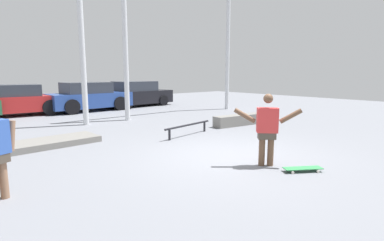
{
  "coord_description": "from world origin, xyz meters",
  "views": [
    {
      "loc": [
        -5.06,
        -4.61,
        1.91
      ],
      "look_at": [
        0.02,
        1.31,
        0.68
      ],
      "focal_mm": 28.0,
      "sensor_mm": 36.0,
      "label": 1
    }
  ],
  "objects_px": {
    "parked_car_red": "(16,100)",
    "parked_car_black": "(137,94)",
    "grind_box": "(240,120)",
    "skateboarder": "(267,127)",
    "skateboard": "(303,168)",
    "grind_rail": "(188,127)",
    "manual_pad": "(29,146)",
    "parked_car_blue": "(89,97)"
  },
  "relations": [
    {
      "from": "skateboard",
      "to": "skateboarder",
      "type": "bearing_deg",
      "value": 140.37
    },
    {
      "from": "grind_rail",
      "to": "parked_car_black",
      "type": "height_order",
      "value": "parked_car_black"
    },
    {
      "from": "parked_car_black",
      "to": "grind_rail",
      "type": "bearing_deg",
      "value": -114.68
    },
    {
      "from": "skateboard",
      "to": "grind_box",
      "type": "distance_m",
      "value": 5.34
    },
    {
      "from": "grind_box",
      "to": "skateboard",
      "type": "bearing_deg",
      "value": -126.24
    },
    {
      "from": "parked_car_red",
      "to": "manual_pad",
      "type": "bearing_deg",
      "value": -93.18
    },
    {
      "from": "parked_car_blue",
      "to": "parked_car_black",
      "type": "bearing_deg",
      "value": 5.39
    },
    {
      "from": "manual_pad",
      "to": "parked_car_blue",
      "type": "xyz_separation_m",
      "value": [
        4.27,
        6.66,
        0.62
      ]
    },
    {
      "from": "skateboard",
      "to": "manual_pad",
      "type": "height_order",
      "value": "manual_pad"
    },
    {
      "from": "grind_box",
      "to": "parked_car_blue",
      "type": "xyz_separation_m",
      "value": [
        -2.55,
        7.84,
        0.51
      ]
    },
    {
      "from": "parked_car_black",
      "to": "grind_box",
      "type": "bearing_deg",
      "value": -97.51
    },
    {
      "from": "skateboard",
      "to": "parked_car_black",
      "type": "relative_size",
      "value": 0.18
    },
    {
      "from": "grind_rail",
      "to": "parked_car_black",
      "type": "distance_m",
      "value": 8.99
    },
    {
      "from": "manual_pad",
      "to": "parked_car_blue",
      "type": "height_order",
      "value": "parked_car_blue"
    },
    {
      "from": "grind_box",
      "to": "parked_car_red",
      "type": "xyz_separation_m",
      "value": [
        -5.75,
        8.3,
        0.49
      ]
    },
    {
      "from": "grind_box",
      "to": "parked_car_black",
      "type": "relative_size",
      "value": 0.53
    },
    {
      "from": "manual_pad",
      "to": "skateboard",
      "type": "bearing_deg",
      "value": -56.28
    },
    {
      "from": "parked_car_blue",
      "to": "grind_rail",
      "type": "bearing_deg",
      "value": -92.67
    },
    {
      "from": "skateboard",
      "to": "manual_pad",
      "type": "relative_size",
      "value": 0.22
    },
    {
      "from": "skateboarder",
      "to": "parked_car_blue",
      "type": "distance_m",
      "value": 11.47
    },
    {
      "from": "skateboard",
      "to": "grind_box",
      "type": "relative_size",
      "value": 0.34
    },
    {
      "from": "skateboard",
      "to": "parked_car_red",
      "type": "relative_size",
      "value": 0.18
    },
    {
      "from": "manual_pad",
      "to": "grind_rail",
      "type": "relative_size",
      "value": 1.71
    },
    {
      "from": "grind_rail",
      "to": "parked_car_black",
      "type": "relative_size",
      "value": 0.49
    },
    {
      "from": "manual_pad",
      "to": "parked_car_black",
      "type": "relative_size",
      "value": 0.84
    },
    {
      "from": "manual_pad",
      "to": "parked_car_red",
      "type": "distance_m",
      "value": 7.23
    },
    {
      "from": "grind_rail",
      "to": "parked_car_blue",
      "type": "distance_m",
      "value": 8.06
    },
    {
      "from": "manual_pad",
      "to": "parked_car_black",
      "type": "bearing_deg",
      "value": 44.12
    },
    {
      "from": "manual_pad",
      "to": "grind_rail",
      "type": "bearing_deg",
      "value": -18.4
    },
    {
      "from": "skateboard",
      "to": "grind_box",
      "type": "bearing_deg",
      "value": 86.71
    },
    {
      "from": "grind_box",
      "to": "parked_car_black",
      "type": "xyz_separation_m",
      "value": [
        0.45,
        8.22,
        0.5
      ]
    },
    {
      "from": "grind_rail",
      "to": "parked_car_red",
      "type": "height_order",
      "value": "parked_car_red"
    },
    {
      "from": "grind_rail",
      "to": "parked_car_red",
      "type": "relative_size",
      "value": 0.49
    },
    {
      "from": "parked_car_red",
      "to": "parked_car_black",
      "type": "bearing_deg",
      "value": 4.62
    },
    {
      "from": "parked_car_black",
      "to": "skateboarder",
      "type": "bearing_deg",
      "value": -112.34
    },
    {
      "from": "grind_box",
      "to": "skateboarder",
      "type": "bearing_deg",
      "value": -133.26
    },
    {
      "from": "grind_rail",
      "to": "manual_pad",
      "type": "bearing_deg",
      "value": 161.6
    },
    {
      "from": "grind_box",
      "to": "parked_car_red",
      "type": "relative_size",
      "value": 0.53
    },
    {
      "from": "grind_box",
      "to": "manual_pad",
      "type": "distance_m",
      "value": 6.92
    },
    {
      "from": "skateboard",
      "to": "parked_car_blue",
      "type": "xyz_separation_m",
      "value": [
        0.61,
        12.15,
        0.64
      ]
    },
    {
      "from": "grind_box",
      "to": "grind_rail",
      "type": "relative_size",
      "value": 1.08
    },
    {
      "from": "grind_box",
      "to": "parked_car_black",
      "type": "bearing_deg",
      "value": 86.87
    }
  ]
}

